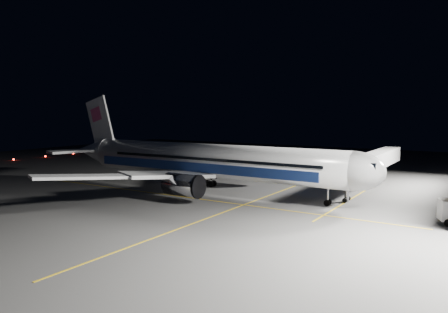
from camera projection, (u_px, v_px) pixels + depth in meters
name	position (u px, v px, depth m)	size (l,w,h in m)	color
ground	(210.00, 192.00, 73.70)	(200.00, 200.00, 0.00)	#4C4C4F
guide_line_main	(263.00, 198.00, 68.41)	(0.25, 80.00, 0.01)	gold
guide_line_cross	(188.00, 198.00, 68.64)	(70.00, 0.25, 0.01)	gold
guide_line_side	(357.00, 195.00, 70.48)	(0.25, 40.00, 0.01)	gold
airliner	(204.00, 161.00, 73.73)	(61.48, 54.22, 16.64)	silver
jet_bridge	(370.00, 162.00, 76.78)	(3.60, 34.40, 6.30)	#B2B2B7
baggage_tug	(210.00, 175.00, 87.17)	(2.29, 1.87, 1.61)	black
safety_cone_a	(196.00, 184.00, 80.12)	(0.39, 0.39, 0.59)	#D64709
safety_cone_b	(225.00, 177.00, 88.42)	(0.42, 0.42, 0.63)	#D64709
safety_cone_c	(186.00, 183.00, 81.27)	(0.35, 0.35, 0.53)	#D64709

